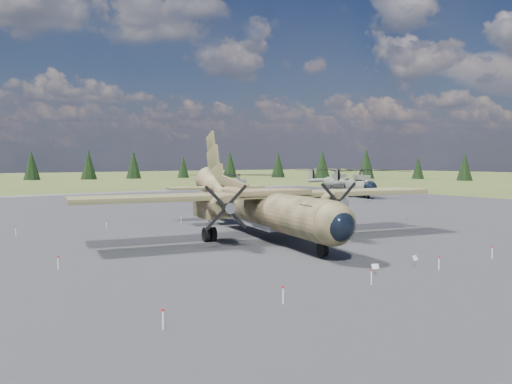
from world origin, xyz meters
TOP-DOWN VIEW (x-y plane):
  - ground at (0.00, 0.00)m, footprint 500.00×500.00m
  - apron at (0.00, 10.00)m, footprint 120.00×120.00m
  - transport_plane at (1.08, 3.25)m, footprint 31.43×28.21m
  - helicopter_near at (23.26, 40.15)m, footprint 18.25×20.31m
  - helicopter_mid at (42.50, 29.73)m, footprint 25.60×25.60m
  - helicopter_far at (50.84, 43.61)m, footprint 21.52×23.08m
  - info_placard_left at (-2.12, -12.13)m, footprint 0.46×0.30m
  - info_placard_right at (1.61, -12.09)m, footprint 0.50×0.30m
  - barrier_fence at (-0.46, -0.08)m, footprint 33.12×29.62m
  - treeline at (2.06, 0.68)m, footprint 305.79×307.98m

SIDE VIEW (x-z plane):
  - ground at x=0.00m, z-range 0.00..0.00m
  - apron at x=0.00m, z-range -0.02..0.02m
  - info_placard_left at x=-2.12m, z-range 0.11..0.78m
  - info_placard_right at x=1.61m, z-range 0.12..0.86m
  - barrier_fence at x=-0.46m, z-range 0.08..0.93m
  - transport_plane at x=1.08m, z-range -2.21..8.18m
  - helicopter_near at x=23.26m, z-range 0.88..5.10m
  - helicopter_far at x=50.84m, z-range 0.98..5.68m
  - helicopter_mid at x=42.50m, z-range 1.04..6.01m
  - treeline at x=2.06m, z-range -0.69..10.22m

